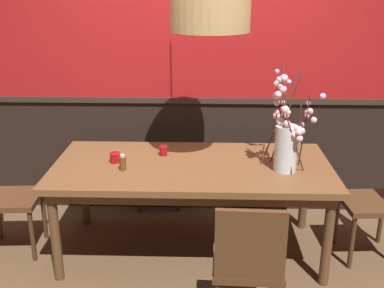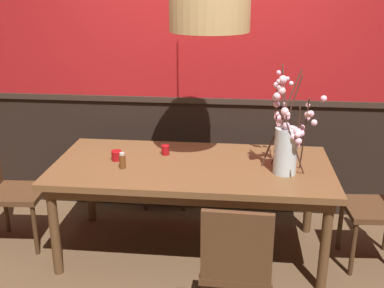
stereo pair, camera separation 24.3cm
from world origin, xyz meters
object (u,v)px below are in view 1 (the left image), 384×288
object	(u,v)px
chair_head_west_end	(0,193)
vase_with_blossoms	(287,141)
dining_table	(192,174)
pendant_lamp	(210,10)
candle_holder_nearer_center	(115,157)
candle_holder_nearer_edge	(163,151)
condiment_bottle	(123,163)
chair_far_side_left	(159,149)
chair_head_east_end	(381,196)
chair_near_side_right	(248,262)

from	to	relation	value
chair_head_west_end	vase_with_blossoms	bearing A→B (deg)	-1.79
dining_table	pendant_lamp	bearing A→B (deg)	-16.75
candle_holder_nearer_center	dining_table	bearing A→B (deg)	-1.60
candle_holder_nearer_edge	vase_with_blossoms	bearing A→B (deg)	-16.80
dining_table	condiment_bottle	size ratio (longest dim) A/B	17.26
candle_holder_nearer_edge	condiment_bottle	size ratio (longest dim) A/B	0.64
chair_head_west_end	vase_with_blossoms	xyz separation A→B (m)	(2.18, -0.07, 0.48)
chair_far_side_left	condiment_bottle	world-z (taller)	chair_far_side_left
chair_head_east_end	pendant_lamp	size ratio (longest dim) A/B	0.73
dining_table	condiment_bottle	distance (m)	0.54
chair_head_east_end	chair_far_side_left	world-z (taller)	chair_far_side_left
chair_head_west_end	vase_with_blossoms	size ratio (longest dim) A/B	1.15
chair_near_side_right	vase_with_blossoms	xyz separation A→B (m)	(0.32, 0.83, 0.47)
chair_far_side_left	candle_holder_nearer_center	distance (m)	0.95
chair_head_east_end	chair_near_side_right	xyz separation A→B (m)	(-1.09, -0.92, 0.00)
dining_table	candle_holder_nearer_center	world-z (taller)	candle_holder_nearer_center
chair_far_side_left	chair_head_east_end	bearing A→B (deg)	-26.94
candle_holder_nearer_edge	condiment_bottle	bearing A→B (deg)	-130.41
chair_near_side_right	chair_head_west_end	bearing A→B (deg)	154.19
chair_head_west_end	condiment_bottle	world-z (taller)	chair_head_west_end
condiment_bottle	pendant_lamp	distance (m)	1.24
candle_holder_nearer_center	candle_holder_nearer_edge	world-z (taller)	same
chair_far_side_left	candle_holder_nearer_edge	distance (m)	0.77
chair_far_side_left	candle_holder_nearer_edge	bearing A→B (deg)	-80.90
candle_holder_nearer_edge	chair_far_side_left	bearing A→B (deg)	99.10
chair_head_east_end	chair_near_side_right	bearing A→B (deg)	-139.93
dining_table	condiment_bottle	world-z (taller)	condiment_bottle
condiment_bottle	vase_with_blossoms	bearing A→B (deg)	1.89
chair_head_west_end	candle_holder_nearer_center	distance (m)	0.95
chair_far_side_left	chair_head_west_end	size ratio (longest dim) A/B	1.08
candle_holder_nearer_center	chair_head_east_end	bearing A→B (deg)	-0.73
chair_head_east_end	condiment_bottle	bearing A→B (deg)	-176.29
chair_head_west_end	candle_holder_nearer_center	xyz separation A→B (m)	(0.91, 0.05, 0.29)
chair_far_side_left	candle_holder_nearer_center	bearing A→B (deg)	-105.08
candle_holder_nearer_center	pendant_lamp	size ratio (longest dim) A/B	0.07
chair_head_east_end	candle_holder_nearer_edge	world-z (taller)	chair_head_east_end
vase_with_blossoms	candle_holder_nearer_center	xyz separation A→B (m)	(-1.27, 0.11, -0.19)
chair_near_side_right	condiment_bottle	distance (m)	1.21
vase_with_blossoms	candle_holder_nearer_center	distance (m)	1.29
candle_holder_nearer_center	candle_holder_nearer_edge	xyz separation A→B (m)	(0.36, 0.16, 0.00)
candle_holder_nearer_edge	dining_table	bearing A→B (deg)	-37.68
vase_with_blossoms	condiment_bottle	bearing A→B (deg)	-178.11
vase_with_blossoms	candle_holder_nearer_edge	world-z (taller)	vase_with_blossoms
chair_near_side_right	candle_holder_nearer_center	world-z (taller)	chair_near_side_right
dining_table	candle_holder_nearer_center	size ratio (longest dim) A/B	25.67
candle_holder_nearer_center	chair_far_side_left	bearing A→B (deg)	74.92
chair_near_side_right	candle_holder_nearer_edge	distance (m)	1.29
chair_head_west_end	condiment_bottle	xyz separation A→B (m)	(1.00, -0.11, 0.31)
chair_near_side_right	chair_head_west_end	world-z (taller)	chair_head_west_end
candle_holder_nearer_center	condiment_bottle	xyz separation A→B (m)	(0.09, -0.15, 0.02)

